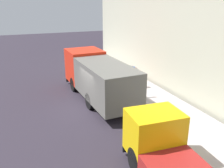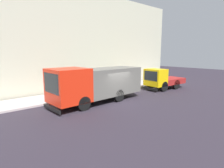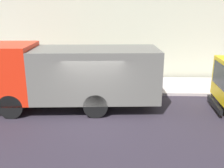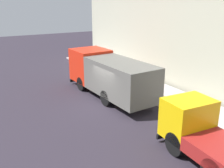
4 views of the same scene
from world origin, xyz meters
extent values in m
plane|color=#2A242E|center=(0.00, 0.00, 0.00)|extent=(80.00, 80.00, 0.00)
cube|color=#B2A6A5|center=(4.64, 0.00, 0.08)|extent=(3.29, 30.00, 0.15)
cube|color=#B8B89E|center=(6.79, 0.00, 5.39)|extent=(0.50, 30.00, 10.78)
cube|color=red|center=(1.06, 4.10, 1.76)|extent=(2.69, 2.76, 2.47)
cube|color=black|center=(0.99, 5.39, 2.06)|extent=(2.14, 0.17, 1.39)
cube|color=#615F58|center=(1.28, -0.01, 1.66)|extent=(2.84, 5.72, 2.28)
cube|color=black|center=(0.99, 5.47, 0.29)|extent=(2.45, 0.25, 0.24)
cylinder|color=black|center=(-0.04, 3.52, 0.52)|extent=(0.35, 1.06, 1.05)
cylinder|color=black|center=(2.21, 3.63, 0.52)|extent=(0.35, 1.06, 1.05)
cylinder|color=black|center=(0.15, -0.06, 0.52)|extent=(0.35, 1.06, 1.05)
cylinder|color=black|center=(2.40, 0.05, 0.52)|extent=(0.35, 1.06, 1.05)
cube|color=#E5B70A|center=(1.01, -6.30, 1.46)|extent=(2.24, 1.75, 1.84)
cube|color=black|center=(1.06, -5.52, 1.68)|extent=(1.79, 0.18, 1.03)
cube|color=maroon|center=(0.84, -8.82, 0.86)|extent=(2.36, 3.57, 0.63)
cube|color=black|center=(1.06, -5.44, 0.30)|extent=(2.05, 0.25, 0.24)
cylinder|color=black|center=(0.07, -6.57, 0.54)|extent=(0.37, 1.10, 1.09)
cylinder|color=black|center=(1.90, -6.69, 0.54)|extent=(0.37, 1.10, 1.09)
cylinder|color=black|center=(-0.07, -8.76, 0.54)|extent=(0.37, 1.10, 1.09)
cylinder|color=black|center=(1.76, -8.88, 0.54)|extent=(0.37, 1.10, 1.09)
cylinder|color=#473C5A|center=(4.52, 2.08, 0.57)|extent=(0.34, 0.34, 0.83)
cylinder|color=tan|center=(4.52, 2.08, 1.26)|extent=(0.46, 0.46, 0.56)
sphere|color=brown|center=(4.52, 2.08, 1.65)|extent=(0.22, 0.22, 0.22)
cone|color=orange|center=(3.76, 4.03, 0.47)|extent=(0.45, 0.45, 0.64)
cylinder|color=#4C5156|center=(3.31, 0.35, 1.29)|extent=(0.08, 0.08, 2.29)
cube|color=blue|center=(3.31, 0.37, 2.19)|extent=(0.44, 0.03, 0.36)
camera|label=1|loc=(-3.83, -13.66, 6.57)|focal=38.44mm
camera|label=2|loc=(-10.96, 10.10, 4.09)|focal=29.08mm
camera|label=3|loc=(-10.02, -1.07, 4.55)|focal=41.06mm
camera|label=4|loc=(-7.33, -13.72, 6.57)|focal=40.76mm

